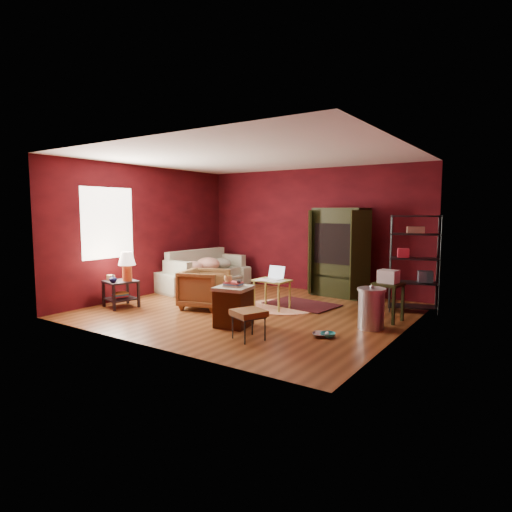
{
  "coord_description": "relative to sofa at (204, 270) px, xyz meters",
  "views": [
    {
      "loc": [
        4.44,
        -6.37,
        1.83
      ],
      "look_at": [
        0.0,
        0.2,
        1.0
      ],
      "focal_mm": 30.0,
      "sensor_mm": 36.0,
      "label": 1
    }
  ],
  "objects": [
    {
      "name": "room",
      "position": [
        2.16,
        -1.25,
        0.96
      ],
      "size": [
        5.54,
        5.04,
        2.84
      ],
      "color": "brown",
      "rests_on": "ground"
    },
    {
      "name": "sofa",
      "position": [
        0.0,
        0.0,
        0.0
      ],
      "size": [
        1.09,
        2.38,
        0.9
      ],
      "primitive_type": "imported",
      "rotation": [
        0.0,
        0.0,
        1.38
      ],
      "color": "#A5AA92",
      "rests_on": "ground"
    },
    {
      "name": "armchair",
      "position": [
        1.35,
        -1.54,
        -0.04
      ],
      "size": [
        0.93,
        0.97,
        0.81
      ],
      "primitive_type": "imported",
      "rotation": [
        0.0,
        0.0,
        1.86
      ],
      "color": "black",
      "rests_on": "ground"
    },
    {
      "name": "pet_bowl_steel",
      "position": [
        4.0,
        -2.02,
        -0.33
      ],
      "size": [
        0.25,
        0.14,
        0.24
      ],
      "primitive_type": "imported",
      "rotation": [
        0.0,
        0.0,
        0.33
      ],
      "color": "#AFB2B6",
      "rests_on": "ground"
    },
    {
      "name": "pet_bowl_turquoise",
      "position": [
        4.1,
        -1.98,
        -0.34
      ],
      "size": [
        0.23,
        0.1,
        0.22
      ],
      "primitive_type": "imported",
      "rotation": [
        0.0,
        0.0,
        -0.14
      ],
      "color": "#28BBBC",
      "rests_on": "ground"
    },
    {
      "name": "vase",
      "position": [
        0.03,
        -2.59,
        0.13
      ],
      "size": [
        0.17,
        0.17,
        0.14
      ],
      "primitive_type": "imported",
      "rotation": [
        0.0,
        0.0,
        0.22
      ],
      "color": "#0C103D",
      "rests_on": "side_table"
    },
    {
      "name": "mug",
      "position": [
        2.53,
        -2.32,
        0.34
      ],
      "size": [
        0.14,
        0.12,
        0.13
      ],
      "primitive_type": "imported",
      "rotation": [
        0.0,
        0.0,
        -0.13
      ],
      "color": "#FBD77A",
      "rests_on": "hamper"
    },
    {
      "name": "side_table",
      "position": [
        0.04,
        -2.35,
        0.19
      ],
      "size": [
        0.66,
        0.66,
        1.07
      ],
      "rotation": [
        0.0,
        0.0,
        -0.26
      ],
      "color": "black",
      "rests_on": "ground"
    },
    {
      "name": "sofa_cushions",
      "position": [
        0.01,
        0.02,
        -0.04
      ],
      "size": [
        0.92,
        2.04,
        0.84
      ],
      "rotation": [
        0.0,
        0.0,
        -0.06
      ],
      "color": "#A5AA92",
      "rests_on": "sofa"
    },
    {
      "name": "hamper",
      "position": [
        2.6,
        -2.27,
        -0.11
      ],
      "size": [
        0.61,
        0.61,
        0.74
      ],
      "rotation": [
        0.0,
        0.0,
        0.18
      ],
      "color": "#43220F",
      "rests_on": "ground"
    },
    {
      "name": "footstool",
      "position": [
        3.2,
        -2.72,
        -0.08
      ],
      "size": [
        0.55,
        0.55,
        0.43
      ],
      "rotation": [
        0.0,
        0.0,
        -0.4
      ],
      "color": "black",
      "rests_on": "ground"
    },
    {
      "name": "rug_round",
      "position": [
        2.55,
        -0.62,
        -0.44
      ],
      "size": [
        1.83,
        1.83,
        0.01
      ],
      "rotation": [
        0.0,
        0.0,
        -0.43
      ],
      "color": "beige",
      "rests_on": "ground"
    },
    {
      "name": "rug_oriental",
      "position": [
        2.77,
        -0.28,
        -0.43
      ],
      "size": [
        1.44,
        1.06,
        0.01
      ],
      "rotation": [
        0.0,
        0.0,
        -0.13
      ],
      "color": "#4C1419",
      "rests_on": "ground"
    },
    {
      "name": "laptop_desk",
      "position": [
        2.45,
        -0.87,
        0.05
      ],
      "size": [
        0.67,
        0.53,
        0.8
      ],
      "rotation": [
        0.0,
        0.0,
        -0.06
      ],
      "color": "#BFC259",
      "rests_on": "ground"
    },
    {
      "name": "tv_armoire",
      "position": [
        3.01,
        0.97,
        0.54
      ],
      "size": [
        1.5,
        0.87,
        1.9
      ],
      "rotation": [
        0.0,
        0.0,
        -0.09
      ],
      "color": "black",
      "rests_on": "ground"
    },
    {
      "name": "wire_shelving",
      "position": [
        4.73,
        0.37,
        0.52
      ],
      "size": [
        0.94,
        0.63,
        1.76
      ],
      "rotation": [
        0.0,
        0.0,
        0.33
      ],
      "color": "#222728",
      "rests_on": "ground"
    },
    {
      "name": "small_stand",
      "position": [
        4.53,
        -0.57,
        0.2
      ],
      "size": [
        0.48,
        0.48,
        0.86
      ],
      "rotation": [
        0.0,
        0.0,
        -0.12
      ],
      "color": "black",
      "rests_on": "ground"
    },
    {
      "name": "trash_can",
      "position": [
        4.46,
        -1.18,
        -0.12
      ],
      "size": [
        0.45,
        0.45,
        0.69
      ],
      "rotation": [
        0.0,
        0.0,
        0.02
      ],
      "color": "#B5B5BD",
      "rests_on": "ground"
    }
  ]
}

